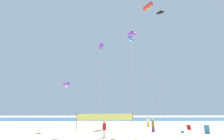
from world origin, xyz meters
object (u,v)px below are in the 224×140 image
at_px(beach_handbag, 182,132).
at_px(kite_violet_inflatable, 132,34).
at_px(beachgoer_olive_shirt, 153,125).
at_px(kite_red_tube, 148,6).
at_px(kite_violet_tube, 66,84).
at_px(volleyball_net, 106,118).
at_px(kite_black_inflatable, 161,13).
at_px(beachgoer_white_shirt, 148,121).
at_px(kite_violet_delta, 101,46).
at_px(trash_barrel, 207,129).
at_px(folding_beach_chair, 189,128).
at_px(kite_blue_tube, 131,39).
at_px(beachgoer_maroon_shirt, 104,129).

bearing_deg(beach_handbag, kite_violet_inflatable, -167.27).
bearing_deg(beachgoer_olive_shirt, kite_red_tube, 90.20).
bearing_deg(kite_violet_tube, volleyball_net, 3.00).
relative_size(volleyball_net, kite_black_inflatable, 0.40).
xyz_separation_m(beachgoer_white_shirt, kite_violet_delta, (-7.76, -6.50, 10.64)).
bearing_deg(trash_barrel, folding_beach_chair, 147.29).
height_order(beach_handbag, kite_blue_tube, kite_blue_tube).
bearing_deg(volleyball_net, kite_violet_delta, -108.55).
relative_size(kite_blue_tube, kite_violet_delta, 1.42).
bearing_deg(kite_black_inflatable, folding_beach_chair, -78.45).
height_order(beachgoer_maroon_shirt, folding_beach_chair, beachgoer_maroon_shirt).
xyz_separation_m(folding_beach_chair, volleyball_net, (-10.59, 2.84, 1.17)).
height_order(beachgoer_white_shirt, volleyball_net, volleyball_net).
xyz_separation_m(beachgoer_white_shirt, kite_blue_tube, (-2.12, 2.99, 15.90)).
relative_size(beachgoer_maroon_shirt, beachgoer_olive_shirt, 1.05).
xyz_separation_m(trash_barrel, beach_handbag, (-2.77, 0.57, -0.36)).
bearing_deg(kite_violet_tube, folding_beach_chair, -8.84).
distance_m(folding_beach_chair, trash_barrel, 1.96).
bearing_deg(kite_black_inflatable, kite_violet_tube, -171.41).
relative_size(beachgoer_maroon_shirt, volleyball_net, 0.21).
bearing_deg(beachgoer_maroon_shirt, beachgoer_olive_shirt, -89.61).
bearing_deg(beach_handbag, beachgoer_white_shirt, 108.00).
bearing_deg(beachgoer_maroon_shirt, beach_handbag, -105.72).
height_order(beachgoer_white_shirt, kite_violet_inflatable, kite_violet_inflatable).
bearing_deg(beach_handbag, trash_barrel, -11.62).
height_order(volleyball_net, kite_red_tube, kite_red_tube).
distance_m(beachgoer_maroon_shirt, volleyball_net, 7.03).
xyz_separation_m(beachgoer_white_shirt, kite_violet_tube, (-12.75, -4.56, 5.47)).
bearing_deg(kite_violet_inflatable, kite_red_tube, 56.30).
distance_m(beachgoer_olive_shirt, folding_beach_chair, 4.49).
height_order(beachgoer_olive_shirt, beach_handbag, beachgoer_olive_shirt).
distance_m(volleyball_net, kite_black_inflatable, 20.43).
height_order(volleyball_net, kite_blue_tube, kite_blue_tube).
xyz_separation_m(kite_violet_inflatable, kite_red_tube, (3.64, 5.45, 7.66)).
relative_size(folding_beach_chair, kite_violet_inflatable, 0.07).
distance_m(beachgoer_olive_shirt, beach_handbag, 3.55).
bearing_deg(beachgoer_olive_shirt, kite_violet_tube, -172.91).
distance_m(beachgoer_maroon_shirt, beachgoer_olive_shirt, 7.75).
relative_size(volleyball_net, kite_blue_tube, 0.47).
bearing_deg(kite_violet_tube, beachgoer_white_shirt, 19.67).
height_order(beachgoer_maroon_shirt, trash_barrel, beachgoer_maroon_shirt).
xyz_separation_m(beach_handbag, kite_violet_tube, (-15.21, 3.03, 6.24)).
bearing_deg(beachgoer_maroon_shirt, beachgoer_white_shirt, -68.81).
bearing_deg(kite_black_inflatable, trash_barrel, -65.96).
relative_size(folding_beach_chair, kite_red_tube, 0.04).
height_order(kite_violet_tube, kite_violet_inflatable, kite_violet_inflatable).
distance_m(kite_violet_tube, kite_red_tube, 18.69).
xyz_separation_m(folding_beach_chair, kite_violet_inflatable, (-7.17, -1.85, 11.82)).
bearing_deg(kite_violet_delta, beach_handbag, -6.07).
distance_m(beach_handbag, kite_violet_tube, 16.72).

